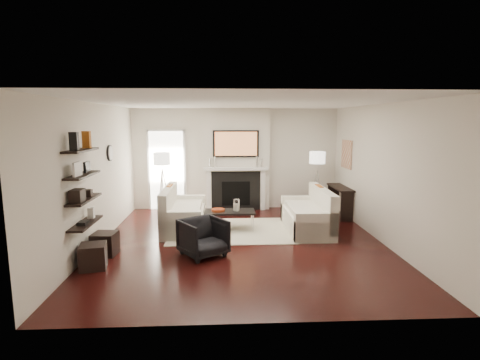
{
  "coord_description": "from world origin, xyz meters",
  "views": [
    {
      "loc": [
        -0.39,
        -7.08,
        2.35
      ],
      "look_at": [
        0.0,
        0.6,
        1.15
      ],
      "focal_mm": 28.0,
      "sensor_mm": 36.0,
      "label": 1
    }
  ],
  "objects_px": {
    "loveseat_left_base": "(184,220)",
    "coffee_table": "(230,212)",
    "lamp_right_shade": "(317,158)",
    "loveseat_right_base": "(307,221)",
    "lamp_left_shade": "(162,159)",
    "ottoman_near": "(105,244)",
    "armchair": "(203,236)"
  },
  "relations": [
    {
      "from": "ottoman_near",
      "to": "lamp_right_shade",
      "type": "bearing_deg",
      "value": 31.96
    },
    {
      "from": "ottoman_near",
      "to": "coffee_table",
      "type": "bearing_deg",
      "value": 32.82
    },
    {
      "from": "coffee_table",
      "to": "lamp_left_shade",
      "type": "distance_m",
      "value": 2.33
    },
    {
      "from": "coffee_table",
      "to": "lamp_left_shade",
      "type": "relative_size",
      "value": 2.75
    },
    {
      "from": "armchair",
      "to": "ottoman_near",
      "type": "bearing_deg",
      "value": 141.82
    },
    {
      "from": "loveseat_right_base",
      "to": "lamp_left_shade",
      "type": "xyz_separation_m",
      "value": [
        -3.31,
        1.43,
        1.24
      ]
    },
    {
      "from": "loveseat_left_base",
      "to": "armchair",
      "type": "distance_m",
      "value": 1.76
    },
    {
      "from": "lamp_right_shade",
      "to": "ottoman_near",
      "type": "xyz_separation_m",
      "value": [
        -4.52,
        -2.82,
        -1.25
      ]
    },
    {
      "from": "loveseat_left_base",
      "to": "coffee_table",
      "type": "height_order",
      "value": "same"
    },
    {
      "from": "loveseat_left_base",
      "to": "armchair",
      "type": "height_order",
      "value": "armchair"
    },
    {
      "from": "coffee_table",
      "to": "lamp_right_shade",
      "type": "xyz_separation_m",
      "value": [
        2.26,
        1.36,
        1.05
      ]
    },
    {
      "from": "loveseat_right_base",
      "to": "coffee_table",
      "type": "height_order",
      "value": "same"
    },
    {
      "from": "ottoman_near",
      "to": "loveseat_left_base",
      "type": "bearing_deg",
      "value": 50.93
    },
    {
      "from": "loveseat_left_base",
      "to": "ottoman_near",
      "type": "xyz_separation_m",
      "value": [
        -1.26,
        -1.55,
        -0.01
      ]
    },
    {
      "from": "loveseat_left_base",
      "to": "ottoman_near",
      "type": "bearing_deg",
      "value": -129.07
    },
    {
      "from": "loveseat_left_base",
      "to": "lamp_right_shade",
      "type": "bearing_deg",
      "value": 21.31
    },
    {
      "from": "loveseat_left_base",
      "to": "lamp_right_shade",
      "type": "distance_m",
      "value": 3.72
    },
    {
      "from": "loveseat_right_base",
      "to": "ottoman_near",
      "type": "relative_size",
      "value": 4.5
    },
    {
      "from": "coffee_table",
      "to": "armchair",
      "type": "distance_m",
      "value": 1.66
    },
    {
      "from": "armchair",
      "to": "loveseat_right_base",
      "type": "bearing_deg",
      "value": -0.57
    },
    {
      "from": "coffee_table",
      "to": "ottoman_near",
      "type": "xyz_separation_m",
      "value": [
        -2.26,
        -1.46,
        -0.2
      ]
    },
    {
      "from": "loveseat_right_base",
      "to": "coffee_table",
      "type": "distance_m",
      "value": 1.69
    },
    {
      "from": "coffee_table",
      "to": "lamp_right_shade",
      "type": "relative_size",
      "value": 2.75
    },
    {
      "from": "loveseat_right_base",
      "to": "coffee_table",
      "type": "xyz_separation_m",
      "value": [
        -1.67,
        0.15,
        0.19
      ]
    },
    {
      "from": "coffee_table",
      "to": "lamp_right_shade",
      "type": "distance_m",
      "value": 2.84
    },
    {
      "from": "loveseat_right_base",
      "to": "lamp_left_shade",
      "type": "distance_m",
      "value": 3.81
    },
    {
      "from": "loveseat_left_base",
      "to": "coffee_table",
      "type": "distance_m",
      "value": 1.02
    },
    {
      "from": "lamp_left_shade",
      "to": "lamp_right_shade",
      "type": "height_order",
      "value": "same"
    },
    {
      "from": "loveseat_right_base",
      "to": "coffee_table",
      "type": "relative_size",
      "value": 1.64
    },
    {
      "from": "loveseat_left_base",
      "to": "lamp_right_shade",
      "type": "height_order",
      "value": "lamp_right_shade"
    },
    {
      "from": "loveseat_right_base",
      "to": "lamp_right_shade",
      "type": "xyz_separation_m",
      "value": [
        0.59,
        1.51,
        1.24
      ]
    },
    {
      "from": "lamp_left_shade",
      "to": "loveseat_right_base",
      "type": "bearing_deg",
      "value": -23.33
    }
  ]
}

